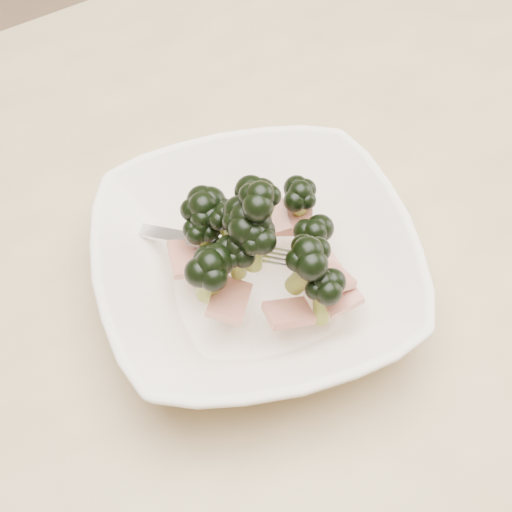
% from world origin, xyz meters
% --- Properties ---
extents(ground, '(4.00, 4.00, 0.00)m').
position_xyz_m(ground, '(0.00, 0.00, 0.00)').
color(ground, tan).
rests_on(ground, ground).
extents(dining_table, '(1.20, 0.80, 0.75)m').
position_xyz_m(dining_table, '(0.00, 0.00, 0.65)').
color(dining_table, tan).
rests_on(dining_table, ground).
extents(broccoli_dish, '(0.34, 0.34, 0.14)m').
position_xyz_m(broccoli_dish, '(-0.07, -0.06, 0.79)').
color(broccoli_dish, '#F1E1CC').
rests_on(broccoli_dish, dining_table).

